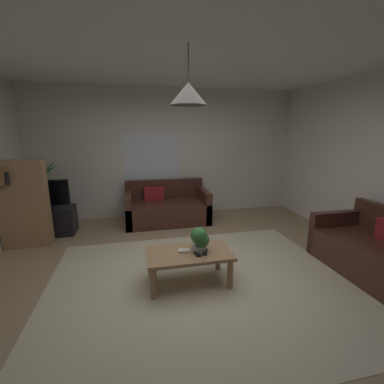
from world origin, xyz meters
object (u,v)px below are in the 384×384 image
(tv_stand, at_px, (49,221))
(potted_plant_on_table, at_px, (200,239))
(couch_under_window, at_px, (167,209))
(remote_on_table_1, at_px, (205,252))
(coffee_table, at_px, (189,257))
(bookshelf_corner, at_px, (23,204))
(remote_on_table_0, at_px, (197,253))
(tv, at_px, (45,194))
(potted_palm_corner, at_px, (43,198))
(book_on_table_0, at_px, (184,251))
(pendant_lamp, at_px, (188,94))
(couch_right_side, at_px, (372,251))

(tv_stand, bearing_deg, potted_plant_on_table, -42.69)
(couch_under_window, bearing_deg, potted_plant_on_table, -87.50)
(remote_on_table_1, bearing_deg, tv_stand, -21.66)
(couch_under_window, distance_m, coffee_table, 2.32)
(couch_under_window, height_order, bookshelf_corner, bookshelf_corner)
(potted_plant_on_table, bearing_deg, bookshelf_corner, 146.35)
(remote_on_table_1, bearing_deg, coffee_table, 1.69)
(coffee_table, height_order, bookshelf_corner, bookshelf_corner)
(remote_on_table_0, height_order, tv_stand, tv_stand)
(bookshelf_corner, bearing_deg, tv, 67.07)
(remote_on_table_0, bearing_deg, potted_plant_on_table, -138.54)
(potted_palm_corner, relative_size, bookshelf_corner, 0.94)
(coffee_table, height_order, book_on_table_0, book_on_table_0)
(potted_plant_on_table, bearing_deg, tv_stand, 137.31)
(book_on_table_0, bearing_deg, pendant_lamp, -26.38)
(pendant_lamp, bearing_deg, coffee_table, 26.57)
(coffee_table, distance_m, potted_plant_on_table, 0.26)
(couch_under_window, height_order, coffee_table, couch_under_window)
(pendant_lamp, bearing_deg, bookshelf_corner, 145.06)
(potted_palm_corner, bearing_deg, pendant_lamp, -47.45)
(couch_under_window, xyz_separation_m, remote_on_table_1, (0.15, -2.39, 0.15))
(remote_on_table_1, xyz_separation_m, potted_palm_corner, (-2.49, 2.57, 0.17))
(coffee_table, distance_m, tv_stand, 2.98)
(tv_stand, height_order, potted_palm_corner, potted_palm_corner)
(coffee_table, xyz_separation_m, book_on_table_0, (-0.06, 0.03, 0.08))
(coffee_table, bearing_deg, remote_on_table_0, -46.93)
(coffee_table, relative_size, potted_plant_on_table, 3.29)
(book_on_table_0, distance_m, tv, 2.93)
(bookshelf_corner, height_order, pendant_lamp, pendant_lamp)
(couch_right_side, distance_m, bookshelf_corner, 5.13)
(potted_plant_on_table, bearing_deg, couch_under_window, 92.50)
(remote_on_table_0, distance_m, bookshelf_corner, 2.96)
(coffee_table, relative_size, pendant_lamp, 1.69)
(coffee_table, height_order, tv, tv)
(couch_right_side, distance_m, remote_on_table_1, 2.27)
(couch_under_window, bearing_deg, couch_right_side, -46.72)
(coffee_table, bearing_deg, pendant_lamp, -153.43)
(coffee_table, height_order, potted_palm_corner, potted_palm_corner)
(couch_under_window, relative_size, bookshelf_corner, 1.18)
(couch_right_side, xyz_separation_m, book_on_table_0, (-2.50, 0.27, 0.15))
(couch_under_window, xyz_separation_m, book_on_table_0, (-0.09, -2.30, 0.15))
(couch_under_window, bearing_deg, coffee_table, -90.76)
(tv, height_order, pendant_lamp, pendant_lamp)
(couch_right_side, xyz_separation_m, remote_on_table_1, (-2.26, 0.17, 0.15))
(couch_under_window, distance_m, remote_on_table_1, 2.40)
(potted_plant_on_table, bearing_deg, tv, 137.61)
(book_on_table_0, distance_m, remote_on_table_1, 0.26)
(couch_right_side, xyz_separation_m, pendant_lamp, (-2.44, 0.24, 1.94))
(couch_under_window, bearing_deg, remote_on_table_1, -86.30)
(book_on_table_0, distance_m, remote_on_table_0, 0.17)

